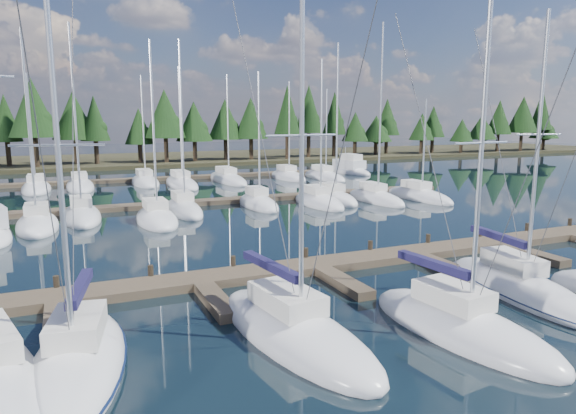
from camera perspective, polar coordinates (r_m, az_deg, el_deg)
name	(u,v)px	position (r m, az deg, el deg)	size (l,w,h in m)	color
ground	(239,225)	(37.19, -5.42, -2.03)	(260.00, 260.00, 0.00)	black
far_shore	(132,160)	(95.53, -16.95, 5.01)	(220.00, 30.00, 0.60)	#312E1B
main_dock	(320,269)	(25.80, 3.58, -6.89)	(44.00, 6.13, 0.90)	brown
back_docks	(181,189)	(55.83, -11.81, 1.99)	(50.00, 21.80, 0.40)	brown
front_sailboat_1	(77,364)	(17.43, -22.38, -15.86)	(4.35, 8.84, 12.53)	silver
front_sailboat_2	(293,331)	(18.45, 0.56, -13.61)	(4.12, 9.59, 12.87)	silver
front_sailboat_3	(460,327)	(19.76, 18.52, -12.51)	(3.68, 8.57, 12.40)	silver
front_sailboat_4	(518,288)	(24.93, 24.17, -8.18)	(3.88, 9.66, 12.66)	silver
back_sailboat_rows	(193,193)	(52.03, -10.55, 1.54)	(42.30, 32.00, 16.70)	silver
motor_yacht_right	(349,170)	(72.83, 6.80, 4.15)	(3.95, 9.22, 4.47)	silver
tree_line	(118,119)	(85.17, -18.40, 9.23)	(184.53, 11.55, 13.39)	black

